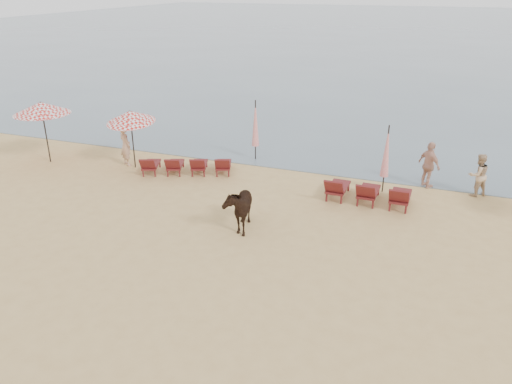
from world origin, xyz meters
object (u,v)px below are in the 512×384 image
cow (238,206)px  umbrella_closed_left (255,124)px  lounger_cluster_left (187,165)px  beachgoer_right_a (478,175)px  umbrella_open_left_b (130,117)px  beachgoer_left (126,146)px  umbrella_open_left_a (41,108)px  umbrella_closed_right (386,151)px  beachgoer_right_b (429,165)px  lounger_cluster_right (368,192)px

cow → umbrella_closed_left: bearing=89.9°
lounger_cluster_left → beachgoer_right_a: (10.79, 1.68, 0.40)m
umbrella_open_left_b → beachgoer_left: umbrella_open_left_b is taller
umbrella_closed_left → umbrella_open_left_a: bearing=-157.8°
umbrella_closed_left → umbrella_closed_right: 5.87m
umbrella_closed_left → beachgoer_right_b: size_ratio=1.48×
umbrella_closed_left → beachgoer_left: 5.49m
lounger_cluster_left → beachgoer_left: 2.89m
umbrella_open_left_b → beachgoer_right_b: 11.70m
lounger_cluster_right → umbrella_open_left_a: size_ratio=1.10×
umbrella_open_left_a → beachgoer_left: (3.30, 0.83, -1.50)m
umbrella_open_left_b → umbrella_closed_right: 10.03m
umbrella_closed_left → beachgoer_right_b: bearing=-5.4°
umbrella_open_left_b → umbrella_closed_left: 5.12m
umbrella_open_left_a → umbrella_open_left_b: bearing=33.7°
beachgoer_right_b → lounger_cluster_right: bearing=94.9°
lounger_cluster_left → lounger_cluster_right: 7.24m
lounger_cluster_left → beachgoer_right_a: 10.92m
lounger_cluster_left → cow: (3.73, -3.66, 0.35)m
umbrella_closed_left → cow: umbrella_closed_left is taller
lounger_cluster_right → umbrella_closed_right: umbrella_closed_right is taller
cow → beachgoer_left: beachgoer_left is taller
umbrella_open_left_b → lounger_cluster_left: bearing=6.8°
umbrella_open_left_a → cow: size_ratio=1.50×
beachgoer_left → beachgoer_right_a: (13.64, 1.62, -0.05)m
beachgoer_right_a → beachgoer_right_b: (-1.69, 0.20, 0.09)m
umbrella_closed_right → beachgoer_right_a: (3.18, 0.82, -0.77)m
umbrella_closed_right → cow: (-3.87, -4.52, -0.82)m
umbrella_open_left_a → umbrella_open_left_b: (3.80, 0.67, -0.18)m
umbrella_open_left_b → beachgoer_right_a: 13.34m
umbrella_open_left_a → umbrella_closed_right: umbrella_open_left_a is taller
umbrella_open_left_a → beachgoer_left: 3.72m
umbrella_closed_right → beachgoer_right_b: bearing=34.4°
lounger_cluster_left → umbrella_closed_right: 7.74m
lounger_cluster_right → umbrella_closed_right: (0.38, 1.23, 1.12)m
umbrella_open_left_b → umbrella_closed_left: (4.35, 2.64, -0.55)m
cow → beachgoer_right_b: size_ratio=0.99×
umbrella_closed_left → umbrella_open_left_b: bearing=-148.7°
umbrella_closed_left → beachgoer_right_a: bearing=-5.6°
lounger_cluster_right → umbrella_closed_left: bearing=152.0°
umbrella_closed_right → lounger_cluster_left: bearing=-173.5°
beachgoer_left → beachgoer_right_b: size_ratio=0.95×
umbrella_open_left_b → cow: bearing=-25.8°
beachgoer_left → lounger_cluster_left: bearing=-152.9°
lounger_cluster_left → lounger_cluster_right: lounger_cluster_right is taller
umbrella_open_left_a → umbrella_open_left_b: size_ratio=1.04×
umbrella_closed_right → beachgoer_left: umbrella_closed_right is taller
umbrella_open_left_a → beachgoer_right_b: (15.25, 2.65, -1.46)m
beachgoer_right_b → lounger_cluster_left: bearing=56.3°
umbrella_open_left_b → cow: umbrella_open_left_b is taller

